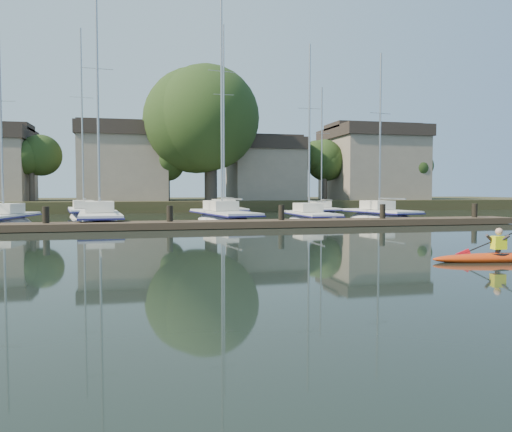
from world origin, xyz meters
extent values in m
plane|color=black|center=(0.00, 0.00, 0.00)|extent=(160.00, 160.00, 0.00)
ellipsoid|color=#B0340D|center=(5.48, -0.07, 0.09)|extent=(4.18, 1.05, 0.31)
cylinder|color=black|center=(5.35, -0.05, 0.19)|extent=(0.69, 0.69, 0.08)
imported|color=#2D282A|center=(5.35, -0.05, 0.52)|extent=(0.25, 0.35, 0.90)
cube|color=#DEEC16|center=(5.35, -0.05, 0.53)|extent=(0.38, 0.30, 0.37)
sphere|color=tan|center=(5.35, -0.05, 0.85)|extent=(0.20, 0.20, 0.20)
cube|color=#4A372A|center=(0.00, 14.00, 0.20)|extent=(34.00, 2.00, 0.35)
cylinder|color=black|center=(-9.00, 14.00, 0.30)|extent=(0.32, 0.32, 1.80)
cylinder|color=black|center=(-3.00, 14.00, 0.30)|extent=(0.32, 0.32, 1.80)
cylinder|color=black|center=(3.00, 14.00, 0.30)|extent=(0.32, 0.32, 1.80)
cylinder|color=black|center=(9.00, 14.00, 0.30)|extent=(0.32, 0.32, 1.80)
cylinder|color=black|center=(15.00, 14.00, 0.30)|extent=(0.32, 0.32, 1.80)
ellipsoid|color=white|center=(-12.16, 18.60, -0.36)|extent=(3.35, 7.99, 1.96)
cube|color=white|center=(-12.16, 18.60, 0.57)|extent=(3.03, 6.60, 0.14)
cube|color=navy|center=(-12.16, 18.60, 0.49)|extent=(3.14, 6.76, 0.08)
cube|color=beige|center=(-12.08, 19.06, 0.95)|extent=(1.77, 2.37, 0.57)
cylinder|color=#9EA0A5|center=(-12.12, 18.83, 5.79)|extent=(0.12, 0.12, 10.33)
cylinder|color=#9EA0A5|center=(-12.12, 18.83, 7.03)|extent=(1.64, 0.29, 0.03)
ellipsoid|color=white|center=(-6.79, 18.06, -0.39)|extent=(3.25, 9.70, 2.13)
cube|color=white|center=(-6.79, 18.06, 0.62)|extent=(2.97, 7.98, 0.16)
cube|color=navy|center=(-6.79, 18.06, 0.53)|extent=(3.08, 8.18, 0.09)
cube|color=beige|center=(-6.85, 18.63, 1.03)|extent=(1.81, 2.80, 0.62)
cylinder|color=#9EA0A5|center=(-6.82, 18.35, 7.39)|extent=(0.13, 0.13, 13.43)
cylinder|color=#9EA0A5|center=(-6.66, 16.64, 1.51)|extent=(0.43, 3.61, 0.09)
cylinder|color=#9EA0A5|center=(-6.82, 18.35, 9.00)|extent=(1.79, 0.20, 0.03)
ellipsoid|color=white|center=(0.66, 19.23, -0.38)|extent=(3.93, 10.13, 2.09)
cube|color=white|center=(0.66, 19.23, 0.60)|extent=(3.52, 8.36, 0.15)
cube|color=navy|center=(0.66, 19.23, 0.52)|extent=(3.64, 8.57, 0.09)
cube|color=beige|center=(0.56, 19.81, 1.01)|extent=(1.98, 2.99, 0.60)
cylinder|color=#9EA0A5|center=(0.61, 19.52, 7.80)|extent=(0.13, 0.13, 14.28)
cylinder|color=#9EA0A5|center=(0.90, 17.76, 1.48)|extent=(0.71, 3.72, 0.09)
cylinder|color=#9EA0A5|center=(0.61, 19.52, 9.51)|extent=(1.74, 0.33, 0.03)
ellipsoid|color=white|center=(6.05, 18.06, -0.34)|extent=(2.04, 7.74, 1.84)
cube|color=white|center=(6.05, 18.06, 0.53)|extent=(1.94, 6.35, 0.14)
cube|color=navy|center=(6.05, 18.06, 0.45)|extent=(2.02, 6.51, 0.08)
cube|color=beige|center=(6.05, 18.53, 0.89)|extent=(1.36, 2.17, 0.53)
cylinder|color=#9EA0A5|center=(6.05, 18.29, 5.90)|extent=(0.12, 0.12, 10.64)
cylinder|color=#9EA0A5|center=(6.05, 16.90, 1.31)|extent=(0.08, 2.94, 0.08)
cylinder|color=#9EA0A5|center=(6.05, 18.29, 7.18)|extent=(1.55, 0.03, 0.03)
ellipsoid|color=white|center=(11.56, 19.19, -0.37)|extent=(3.44, 7.71, 2.02)
cube|color=white|center=(11.56, 19.19, 0.59)|extent=(3.12, 6.37, 0.15)
cube|color=navy|center=(11.56, 19.19, 0.50)|extent=(3.22, 6.54, 0.09)
cube|color=beige|center=(11.48, 19.63, 0.98)|extent=(1.82, 2.30, 0.59)
cylinder|color=#9EA0A5|center=(11.52, 19.41, 5.96)|extent=(0.13, 0.13, 10.64)
cylinder|color=#9EA0A5|center=(11.74, 18.09, 1.44)|extent=(0.56, 2.80, 0.09)
cylinder|color=#9EA0A5|center=(11.52, 19.41, 7.23)|extent=(1.68, 0.32, 0.03)
ellipsoid|color=white|center=(-8.63, 27.01, -0.36)|extent=(3.55, 9.45, 1.95)
cube|color=white|center=(-8.63, 27.01, 0.56)|extent=(3.19, 7.80, 0.14)
cube|color=navy|center=(-8.63, 27.01, 0.48)|extent=(3.30, 7.99, 0.08)
cube|color=beige|center=(-8.72, 27.55, 0.94)|extent=(1.82, 2.78, 0.56)
cylinder|color=#9EA0A5|center=(-8.67, 27.28, 7.28)|extent=(0.12, 0.12, 13.34)
cylinder|color=#9EA0A5|center=(-8.42, 25.64, 1.38)|extent=(0.62, 3.48, 0.08)
cylinder|color=#9EA0A5|center=(-8.67, 27.28, 8.88)|extent=(1.63, 0.28, 0.03)
ellipsoid|color=white|center=(2.11, 27.61, -0.36)|extent=(2.39, 10.45, 1.98)
cube|color=white|center=(2.11, 27.61, 0.57)|extent=(2.25, 8.58, 0.15)
cube|color=navy|center=(2.11, 27.61, 0.49)|extent=(2.33, 8.79, 0.08)
cube|color=beige|center=(2.10, 28.23, 0.96)|extent=(1.51, 2.94, 0.57)
cylinder|color=#9EA0A5|center=(2.11, 27.92, 7.91)|extent=(0.12, 0.12, 14.58)
cylinder|color=#9EA0A5|center=(2.14, 26.04, 1.41)|extent=(0.16, 3.96, 0.08)
cylinder|color=#9EA0A5|center=(2.11, 27.92, 9.66)|extent=(1.67, 0.06, 0.03)
ellipsoid|color=white|center=(10.21, 27.02, -0.32)|extent=(2.18, 7.29, 1.72)
cube|color=white|center=(10.21, 27.02, 0.50)|extent=(2.04, 5.99, 0.13)
cube|color=navy|center=(10.21, 27.02, 0.42)|extent=(2.12, 6.14, 0.07)
cube|color=beige|center=(10.23, 27.46, 0.83)|extent=(1.34, 2.07, 0.50)
cylinder|color=#9EA0A5|center=(10.22, 27.24, 5.51)|extent=(0.11, 0.11, 9.93)
cylinder|color=#9EA0A5|center=(10.17, 25.94, 1.22)|extent=(0.18, 2.75, 0.07)
cylinder|color=#9EA0A5|center=(10.22, 27.24, 6.70)|extent=(1.44, 0.08, 0.03)
cube|color=#2D3319|center=(0.00, 44.00, 0.50)|extent=(90.00, 24.00, 1.00)
cube|color=gray|center=(-6.00, 38.00, 4.00)|extent=(8.00, 8.00, 6.00)
cube|color=#2E2621|center=(-6.00, 38.00, 7.60)|extent=(8.40, 8.40, 1.20)
cube|color=gray|center=(8.00, 38.00, 3.50)|extent=(7.00, 7.00, 5.00)
cube|color=#2E2621|center=(8.00, 38.00, 6.60)|extent=(7.35, 7.35, 1.20)
cube|color=gray|center=(20.00, 38.00, 4.25)|extent=(9.00, 9.00, 6.50)
cube|color=#2E2621|center=(20.00, 38.00, 8.10)|extent=(9.45, 9.45, 1.20)
cylinder|color=#4B433C|center=(2.00, 35.00, 3.50)|extent=(1.20, 1.20, 5.00)
sphere|color=#1A3313|center=(2.00, 35.00, 8.50)|extent=(8.50, 8.50, 8.50)
cylinder|color=#4B433C|center=(-14.00, 36.00, 2.50)|extent=(0.48, 0.48, 3.00)
sphere|color=#1A3313|center=(-14.00, 36.00, 5.00)|extent=(3.40, 3.40, 3.40)
cylinder|color=#4B433C|center=(-2.00, 35.50, 2.40)|extent=(0.38, 0.38, 2.80)
sphere|color=#1A3313|center=(-2.00, 35.50, 4.60)|extent=(2.72, 2.72, 2.72)
cylinder|color=#4B433C|center=(14.00, 36.50, 2.60)|extent=(0.50, 0.50, 3.20)
sphere|color=#1A3313|center=(14.00, 36.50, 5.25)|extent=(3.57, 3.57, 3.57)
cylinder|color=#4B433C|center=(24.00, 35.00, 2.30)|extent=(0.41, 0.41, 2.60)
sphere|color=#1A3313|center=(24.00, 35.00, 4.45)|extent=(2.89, 2.89, 2.89)
camera|label=1|loc=(-4.40, -12.09, 2.01)|focal=35.00mm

